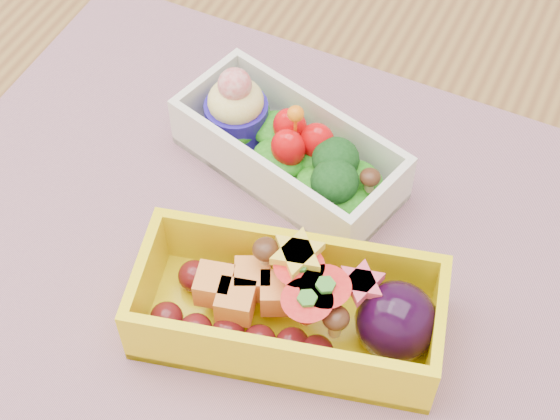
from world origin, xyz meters
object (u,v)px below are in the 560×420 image
at_px(placemat, 267,245).
at_px(bento_white, 288,148).
at_px(table, 298,297).
at_px(bento_yellow, 295,308).

relative_size(placemat, bento_white, 2.78).
xyz_separation_m(placemat, bento_white, (-0.02, 0.07, 0.02)).
distance_m(placemat, bento_white, 0.07).
xyz_separation_m(table, bento_yellow, (0.03, -0.08, 0.13)).
height_order(placemat, bento_yellow, bento_yellow).
bearing_deg(placemat, table, 66.01).
distance_m(placemat, bento_yellow, 0.07).
xyz_separation_m(table, placemat, (-0.01, -0.03, 0.10)).
relative_size(table, placemat, 2.42).
bearing_deg(bento_yellow, bento_white, 102.87).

